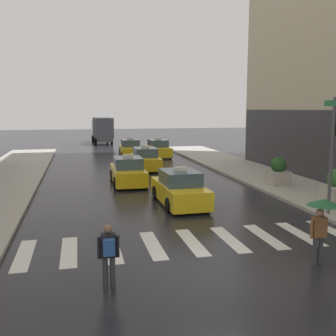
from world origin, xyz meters
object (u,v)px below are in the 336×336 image
at_px(taxi_fifth, 158,149).
at_px(taxi_third, 145,160).
at_px(traffic_light_pole, 335,139).
at_px(box_truck, 102,129).
at_px(pedestrian_with_umbrella, 322,213).
at_px(pedestrian_with_backpack, 109,251).
at_px(planter_mid_block, 278,172).
at_px(taxi_second, 128,172).
at_px(taxi_fourth, 130,149).
at_px(planter_near_corner, 336,187).
at_px(taxi_lead, 180,189).

bearing_deg(taxi_fifth, taxi_third, -108.44).
height_order(traffic_light_pole, box_truck, traffic_light_pole).
relative_size(pedestrian_with_umbrella, pedestrian_with_backpack, 1.18).
bearing_deg(planter_mid_block, pedestrian_with_backpack, -133.88).
bearing_deg(box_truck, pedestrian_with_umbrella, -85.04).
bearing_deg(pedestrian_with_backpack, planter_mid_block, 46.12).
xyz_separation_m(taxi_second, planter_mid_block, (8.29, -2.93, 0.15)).
bearing_deg(taxi_second, taxi_fourth, 81.99).
bearing_deg(taxi_fifth, planter_near_corner, -78.02).
height_order(taxi_second, planter_mid_block, taxi_second).
xyz_separation_m(traffic_light_pole, taxi_third, (-5.38, 14.67, -2.53)).
distance_m(taxi_fourth, planter_near_corner, 22.29).
relative_size(taxi_fifth, pedestrian_with_umbrella, 2.35).
distance_m(taxi_third, box_truck, 23.08).
height_order(taxi_second, taxi_fifth, same).
height_order(taxi_fourth, pedestrian_with_umbrella, pedestrian_with_umbrella).
height_order(taxi_lead, taxi_fourth, same).
relative_size(taxi_second, taxi_third, 1.00).
distance_m(taxi_lead, box_truck, 34.23).
bearing_deg(pedestrian_with_umbrella, taxi_third, 95.73).
xyz_separation_m(box_truck, pedestrian_with_umbrella, (3.66, -42.10, -0.34)).
height_order(taxi_second, taxi_third, same).
relative_size(taxi_lead, planter_near_corner, 2.86).
xyz_separation_m(traffic_light_pole, pedestrian_with_umbrella, (-3.46, -4.44, -1.74)).
distance_m(taxi_third, pedestrian_with_backpack, 19.80).
height_order(taxi_fifth, pedestrian_with_backpack, taxi_fifth).
bearing_deg(taxi_second, pedestrian_with_backpack, -99.05).
xyz_separation_m(traffic_light_pole, taxi_fourth, (-5.43, 22.79, -2.53)).
relative_size(box_truck, planter_near_corner, 4.75).
bearing_deg(planter_near_corner, planter_mid_block, 95.41).
distance_m(traffic_light_pole, pedestrian_with_umbrella, 5.89).
bearing_deg(taxi_fifth, pedestrian_with_backpack, -103.94).
height_order(taxi_lead, pedestrian_with_backpack, taxi_lead).
relative_size(taxi_lead, taxi_third, 1.00).
relative_size(taxi_fourth, box_truck, 0.60).
bearing_deg(planter_near_corner, taxi_lead, 164.82).
relative_size(pedestrian_with_backpack, planter_near_corner, 1.03).
bearing_deg(taxi_lead, pedestrian_with_umbrella, -74.73).
xyz_separation_m(pedestrian_with_backpack, planter_mid_block, (10.50, 10.92, -0.10)).
xyz_separation_m(taxi_fourth, taxi_fifth, (2.49, -0.83, 0.00)).
relative_size(traffic_light_pole, taxi_fifth, 1.05).
height_order(taxi_lead, pedestrian_with_umbrella, pedestrian_with_umbrella).
xyz_separation_m(taxi_third, pedestrian_with_umbrella, (1.92, -19.11, 0.79)).
bearing_deg(pedestrian_with_backpack, traffic_light_pole, 26.13).
xyz_separation_m(pedestrian_with_backpack, planter_near_corner, (10.94, 6.26, -0.10)).
xyz_separation_m(box_truck, planter_mid_block, (8.06, -31.43, -0.98)).
height_order(box_truck, planter_near_corner, box_truck).
relative_size(planter_near_corner, planter_mid_block, 1.00).
distance_m(taxi_lead, taxi_second, 5.94).
distance_m(traffic_light_pole, taxi_third, 15.82).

